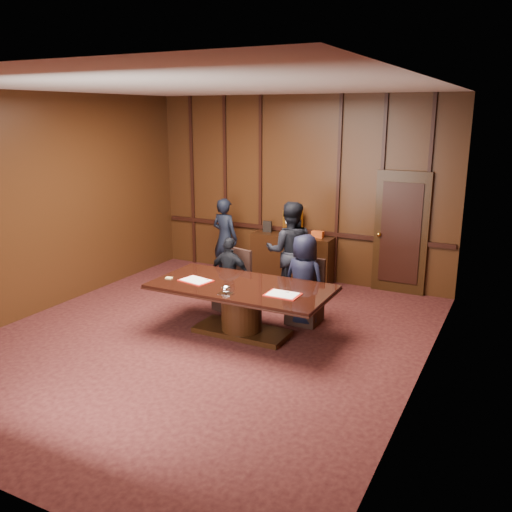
{
  "coord_description": "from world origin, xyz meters",
  "views": [
    {
      "loc": [
        3.97,
        -6.08,
        3.18
      ],
      "look_at": [
        0.34,
        1.05,
        1.05
      ],
      "focal_mm": 38.0,
      "sensor_mm": 36.0,
      "label": 1
    }
  ],
  "objects_px": {
    "sideboard": "(292,256)",
    "signatory_right": "(304,280)",
    "signatory_left": "(230,274)",
    "conference_table": "(242,301)",
    "witness_left": "(225,238)",
    "witness_right": "(290,251)"
  },
  "relations": [
    {
      "from": "witness_left",
      "to": "signatory_left",
      "type": "bearing_deg",
      "value": 131.98
    },
    {
      "from": "conference_table",
      "to": "signatory_left",
      "type": "bearing_deg",
      "value": 129.09
    },
    {
      "from": "witness_left",
      "to": "witness_right",
      "type": "distance_m",
      "value": 1.82
    },
    {
      "from": "conference_table",
      "to": "signatory_left",
      "type": "distance_m",
      "value": 1.04
    },
    {
      "from": "signatory_left",
      "to": "signatory_right",
      "type": "distance_m",
      "value": 1.3
    },
    {
      "from": "sideboard",
      "to": "signatory_right",
      "type": "bearing_deg",
      "value": -62.26
    },
    {
      "from": "sideboard",
      "to": "signatory_left",
      "type": "height_order",
      "value": "sideboard"
    },
    {
      "from": "signatory_right",
      "to": "witness_left",
      "type": "relative_size",
      "value": 0.9
    },
    {
      "from": "conference_table",
      "to": "sideboard",
      "type": "bearing_deg",
      "value": 98.08
    },
    {
      "from": "signatory_right",
      "to": "signatory_left",
      "type": "bearing_deg",
      "value": 10.93
    },
    {
      "from": "signatory_left",
      "to": "conference_table",
      "type": "bearing_deg",
      "value": 126.88
    },
    {
      "from": "conference_table",
      "to": "witness_right",
      "type": "relative_size",
      "value": 1.52
    },
    {
      "from": "conference_table",
      "to": "signatory_left",
      "type": "xyz_separation_m",
      "value": [
        -0.65,
        0.8,
        0.1
      ]
    },
    {
      "from": "sideboard",
      "to": "witness_left",
      "type": "xyz_separation_m",
      "value": [
        -1.28,
        -0.37,
        0.3
      ]
    },
    {
      "from": "sideboard",
      "to": "signatory_right",
      "type": "xyz_separation_m",
      "value": [
        1.05,
        -1.99,
        0.22
      ]
    },
    {
      "from": "sideboard",
      "to": "witness_right",
      "type": "relative_size",
      "value": 0.93
    },
    {
      "from": "conference_table",
      "to": "witness_right",
      "type": "height_order",
      "value": "witness_right"
    },
    {
      "from": "witness_left",
      "to": "witness_right",
      "type": "xyz_separation_m",
      "value": [
        1.69,
        -0.68,
        0.08
      ]
    },
    {
      "from": "conference_table",
      "to": "witness_right",
      "type": "bearing_deg",
      "value": 89.83
    },
    {
      "from": "sideboard",
      "to": "conference_table",
      "type": "distance_m",
      "value": 2.82
    },
    {
      "from": "signatory_left",
      "to": "witness_left",
      "type": "distance_m",
      "value": 1.92
    },
    {
      "from": "signatory_right",
      "to": "witness_left",
      "type": "height_order",
      "value": "witness_left"
    }
  ]
}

